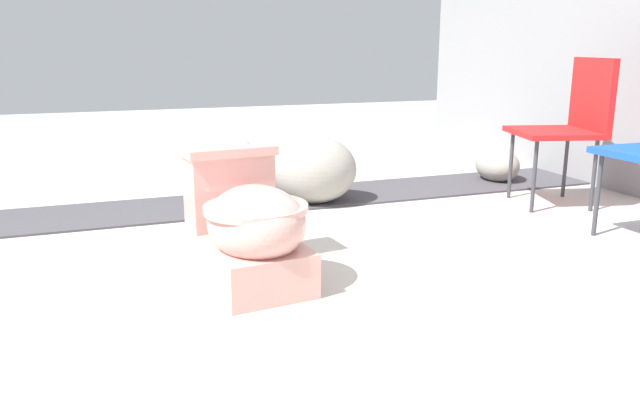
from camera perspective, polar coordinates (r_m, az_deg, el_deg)
name	(u,v)px	position (r m, az deg, el deg)	size (l,w,h in m)	color
ground_plane	(208,288)	(2.44, -10.22, -7.97)	(14.00, 14.00, 0.00)	#B7B2A8
gravel_strip	(256,202)	(3.69, -5.90, -0.14)	(0.56, 8.00, 0.01)	#423F44
toilet	(248,226)	(2.43, -6.63, -2.42)	(0.67, 0.44, 0.52)	#E09E93
folding_chair_left	(572,116)	(3.83, 22.08, 7.12)	(0.54, 0.54, 0.83)	red
boulder_near	(313,169)	(3.62, -0.68, 2.81)	(0.51, 0.42, 0.40)	gray
boulder_far	(497,165)	(4.40, 15.90, 3.09)	(0.35, 0.27, 0.22)	gray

